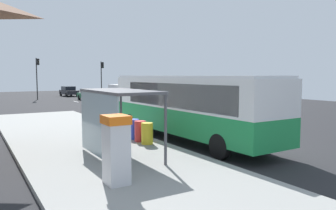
# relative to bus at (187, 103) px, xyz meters

# --- Properties ---
(ground_plane) EXTENTS (56.00, 92.00, 0.04)m
(ground_plane) POSITION_rel_bus_xyz_m (1.71, 11.99, -1.86)
(ground_plane) COLOR #262628
(sidewalk_platform) EXTENTS (6.20, 30.00, 0.18)m
(sidewalk_platform) POSITION_rel_bus_xyz_m (-4.69, -0.01, -1.75)
(sidewalk_platform) COLOR #999993
(sidewalk_platform) RESTS_ON ground
(lane_stripe_seg_1) EXTENTS (0.16, 2.20, 0.01)m
(lane_stripe_seg_1) POSITION_rel_bus_xyz_m (1.96, -3.01, -1.84)
(lane_stripe_seg_1) COLOR silver
(lane_stripe_seg_1) RESTS_ON ground
(lane_stripe_seg_2) EXTENTS (0.16, 2.20, 0.01)m
(lane_stripe_seg_2) POSITION_rel_bus_xyz_m (1.96, 1.99, -1.84)
(lane_stripe_seg_2) COLOR silver
(lane_stripe_seg_2) RESTS_ON ground
(lane_stripe_seg_3) EXTENTS (0.16, 2.20, 0.01)m
(lane_stripe_seg_3) POSITION_rel_bus_xyz_m (1.96, 6.99, -1.84)
(lane_stripe_seg_3) COLOR silver
(lane_stripe_seg_3) RESTS_ON ground
(lane_stripe_seg_4) EXTENTS (0.16, 2.20, 0.01)m
(lane_stripe_seg_4) POSITION_rel_bus_xyz_m (1.96, 11.99, -1.84)
(lane_stripe_seg_4) COLOR silver
(lane_stripe_seg_4) RESTS_ON ground
(lane_stripe_seg_5) EXTENTS (0.16, 2.20, 0.01)m
(lane_stripe_seg_5) POSITION_rel_bus_xyz_m (1.96, 16.99, -1.84)
(lane_stripe_seg_5) COLOR silver
(lane_stripe_seg_5) RESTS_ON ground
(lane_stripe_seg_6) EXTENTS (0.16, 2.20, 0.01)m
(lane_stripe_seg_6) POSITION_rel_bus_xyz_m (1.96, 21.99, -1.84)
(lane_stripe_seg_6) COLOR silver
(lane_stripe_seg_6) RESTS_ON ground
(lane_stripe_seg_7) EXTENTS (0.16, 2.20, 0.01)m
(lane_stripe_seg_7) POSITION_rel_bus_xyz_m (1.96, 26.99, -1.84)
(lane_stripe_seg_7) COLOR silver
(lane_stripe_seg_7) RESTS_ON ground
(bus) EXTENTS (2.77, 11.07, 3.21)m
(bus) POSITION_rel_bus_xyz_m (0.00, 0.00, 0.00)
(bus) COLOR #1E8C47
(bus) RESTS_ON ground
(white_van) EXTENTS (2.19, 5.27, 2.30)m
(white_van) POSITION_rel_bus_xyz_m (3.91, 16.03, -0.50)
(white_van) COLOR white
(white_van) RESTS_ON ground
(sedan_near) EXTENTS (2.00, 4.47, 1.52)m
(sedan_near) POSITION_rel_bus_xyz_m (4.01, 38.34, -1.05)
(sedan_near) COLOR black
(sedan_near) RESTS_ON ground
(sedan_far) EXTENTS (1.97, 4.46, 1.52)m
(sedan_far) POSITION_rel_bus_xyz_m (4.01, 28.11, -1.05)
(sedan_far) COLOR #195933
(sedan_far) RESTS_ON ground
(ticket_machine) EXTENTS (0.66, 0.76, 1.94)m
(ticket_machine) POSITION_rel_bus_xyz_m (-5.71, -4.86, -0.67)
(ticket_machine) COLOR silver
(ticket_machine) RESTS_ON sidewalk_platform
(recycling_bin_yellow) EXTENTS (0.52, 0.52, 0.95)m
(recycling_bin_yellow) POSITION_rel_bus_xyz_m (-2.49, -0.53, -1.19)
(recycling_bin_yellow) COLOR yellow
(recycling_bin_yellow) RESTS_ON sidewalk_platform
(recycling_bin_red) EXTENTS (0.52, 0.52, 0.95)m
(recycling_bin_red) POSITION_rel_bus_xyz_m (-2.49, 0.17, -1.19)
(recycling_bin_red) COLOR red
(recycling_bin_red) RESTS_ON sidewalk_platform
(recycling_bin_blue) EXTENTS (0.52, 0.52, 0.95)m
(recycling_bin_blue) POSITION_rel_bus_xyz_m (-2.49, 0.87, -1.19)
(recycling_bin_blue) COLOR blue
(recycling_bin_blue) RESTS_ON sidewalk_platform
(traffic_light_near_side) EXTENTS (0.49, 0.28, 5.18)m
(traffic_light_near_side) POSITION_rel_bus_xyz_m (7.21, 32.14, 1.59)
(traffic_light_near_side) COLOR #2D2D2D
(traffic_light_near_side) RESTS_ON ground
(traffic_light_far_side) EXTENTS (0.49, 0.28, 5.50)m
(traffic_light_far_side) POSITION_rel_bus_xyz_m (-1.39, 32.94, 1.78)
(traffic_light_far_side) COLOR #2D2D2D
(traffic_light_far_side) RESTS_ON ground
(bus_shelter) EXTENTS (1.80, 4.00, 2.50)m
(bus_shelter) POSITION_rel_bus_xyz_m (-4.70, -2.00, 0.25)
(bus_shelter) COLOR #4C4C51
(bus_shelter) RESTS_ON sidewalk_platform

